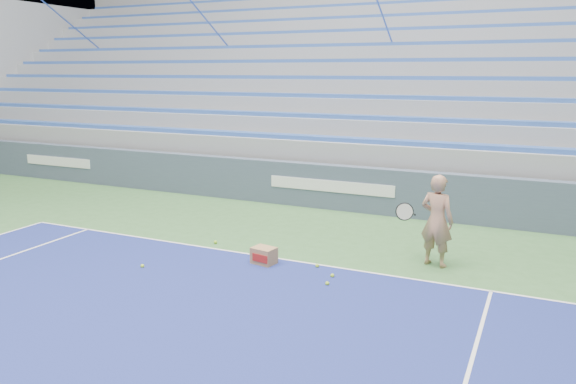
# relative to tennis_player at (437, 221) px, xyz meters

# --- Properties ---
(sponsor_barrier) EXTENTS (30.00, 0.32, 1.10)m
(sponsor_barrier) POSITION_rel_tennis_player_xyz_m (-3.08, 3.14, -0.27)
(sponsor_barrier) COLOR #3E4B5F
(sponsor_barrier) RESTS_ON ground
(bleachers) EXTENTS (31.00, 9.15, 7.30)m
(bleachers) POSITION_rel_tennis_player_xyz_m (-3.08, 8.86, 1.54)
(bleachers) COLOR gray
(bleachers) RESTS_ON ground
(tennis_player) EXTENTS (0.94, 0.89, 1.63)m
(tennis_player) POSITION_rel_tennis_player_xyz_m (0.00, 0.00, 0.00)
(tennis_player) COLOR tan
(tennis_player) RESTS_ON ground
(ball_box) EXTENTS (0.45, 0.38, 0.30)m
(ball_box) POSITION_rel_tennis_player_xyz_m (-2.76, -1.20, -0.67)
(ball_box) COLOR #9B744B
(ball_box) RESTS_ON ground
(tennis_ball_0) EXTENTS (0.07, 0.07, 0.07)m
(tennis_ball_0) POSITION_rel_tennis_player_xyz_m (-1.42, -1.32, -0.78)
(tennis_ball_0) COLOR #A8D72C
(tennis_ball_0) RESTS_ON ground
(tennis_ball_1) EXTENTS (0.07, 0.07, 0.07)m
(tennis_ball_1) POSITION_rel_tennis_player_xyz_m (-3.19, -0.87, -0.78)
(tennis_ball_1) COLOR #A8D72C
(tennis_ball_1) RESTS_ON ground
(tennis_ball_2) EXTENTS (0.07, 0.07, 0.07)m
(tennis_ball_2) POSITION_rel_tennis_player_xyz_m (-4.58, -2.27, -0.78)
(tennis_ball_2) COLOR #A8D72C
(tennis_ball_2) RESTS_ON ground
(tennis_ball_3) EXTENTS (0.07, 0.07, 0.07)m
(tennis_ball_3) POSITION_rel_tennis_player_xyz_m (-1.37, -1.68, -0.78)
(tennis_ball_3) COLOR #A8D72C
(tennis_ball_3) RESTS_ON ground
(tennis_ball_4) EXTENTS (0.07, 0.07, 0.07)m
(tennis_ball_4) POSITION_rel_tennis_player_xyz_m (-4.17, -0.55, -0.78)
(tennis_ball_4) COLOR #A8D72C
(tennis_ball_4) RESTS_ON ground
(tennis_ball_5) EXTENTS (0.07, 0.07, 0.07)m
(tennis_ball_5) POSITION_rel_tennis_player_xyz_m (-1.82, -0.98, -0.78)
(tennis_ball_5) COLOR #A8D72C
(tennis_ball_5) RESTS_ON ground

